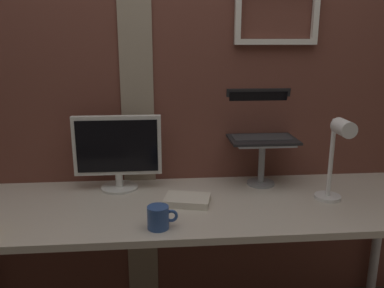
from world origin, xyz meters
TOP-DOWN VIEW (x-y plane):
  - brick_wall_back at (-0.00, 0.47)m, footprint 3.06×0.16m
  - desk at (0.11, 0.08)m, footprint 2.25×0.66m
  - monitor at (-0.24, 0.29)m, footprint 0.42×0.18m
  - laptop_stand at (0.47, 0.29)m, footprint 0.28×0.22m
  - laptop at (0.47, 0.36)m, footprint 0.33×0.28m
  - desk_lamp at (0.73, 0.03)m, footprint 0.12×0.20m
  - coffee_mug at (-0.05, -0.15)m, footprint 0.12×0.08m
  - paper_clutter_stack at (0.08, 0.08)m, footprint 0.23×0.18m

SIDE VIEW (x-z plane):
  - desk at x=0.11m, z-range 0.30..1.03m
  - paper_clutter_stack at x=0.08m, z-range 0.73..0.76m
  - coffee_mug at x=-0.05m, z-range 0.73..0.82m
  - laptop_stand at x=0.47m, z-range 0.77..1.00m
  - monitor at x=-0.24m, z-range 0.75..1.11m
  - desk_lamp at x=0.73m, z-range 0.77..1.17m
  - laptop at x=0.47m, z-range 0.90..1.15m
  - brick_wall_back at x=0.00m, z-range 0.00..2.37m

